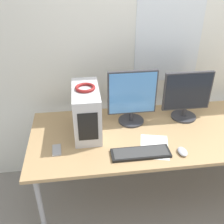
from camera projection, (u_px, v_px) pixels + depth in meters
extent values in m
cube|color=silver|center=(172.00, 43.00, 2.38)|extent=(8.00, 0.06, 2.70)
cube|color=white|center=(171.00, 18.00, 2.23)|extent=(0.60, 0.01, 1.14)
cube|color=tan|center=(185.00, 131.00, 2.20)|extent=(2.57, 0.86, 0.03)
cylinder|color=#99999E|center=(42.00, 212.00, 1.97)|extent=(0.04, 0.04, 0.75)
cylinder|color=#99999E|center=(49.00, 152.00, 2.56)|extent=(0.04, 0.04, 0.75)
cube|color=silver|center=(87.00, 111.00, 2.08)|extent=(0.21, 0.45, 0.38)
cube|color=black|center=(88.00, 127.00, 1.88)|extent=(0.14, 0.00, 0.23)
torus|color=maroon|center=(85.00, 88.00, 1.97)|extent=(0.15, 0.15, 0.02)
cylinder|color=#333338|center=(131.00, 120.00, 2.30)|extent=(0.22, 0.22, 0.02)
cylinder|color=#333338|center=(131.00, 116.00, 2.27)|extent=(0.04, 0.04, 0.09)
cube|color=#333338|center=(132.00, 93.00, 2.16)|extent=(0.41, 0.03, 0.38)
cube|color=#4C8CD8|center=(133.00, 94.00, 2.14)|extent=(0.39, 0.00, 0.36)
cylinder|color=#333338|center=(183.00, 116.00, 2.35)|extent=(0.22, 0.22, 0.02)
cylinder|color=#333338|center=(184.00, 112.00, 2.33)|extent=(0.04, 0.04, 0.09)
cube|color=#333338|center=(188.00, 91.00, 2.22)|extent=(0.42, 0.03, 0.34)
cube|color=black|center=(188.00, 92.00, 2.21)|extent=(0.39, 0.00, 0.32)
cube|color=black|center=(141.00, 153.00, 1.91)|extent=(0.43, 0.14, 0.02)
cube|color=#383838|center=(141.00, 152.00, 1.91)|extent=(0.40, 0.12, 0.00)
ellipsoid|color=#B2B2B7|center=(182.00, 151.00, 1.92)|extent=(0.07, 0.11, 0.03)
cube|color=#99999E|center=(57.00, 150.00, 1.95)|extent=(0.07, 0.14, 0.01)
cube|color=white|center=(154.00, 147.00, 1.99)|extent=(0.27, 0.34, 0.00)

